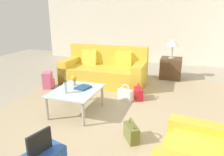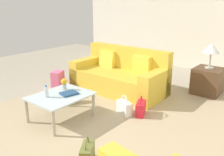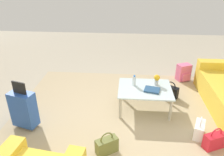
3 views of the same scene
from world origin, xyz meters
The scene contains 15 objects.
ground_plane centered at (0.00, 0.00, 0.00)m, with size 12.00×12.00×0.00m, color #A89E89.
wall_left centered at (-5.06, 0.00, 1.55)m, with size 0.12×8.00×3.10m, color silver.
area_rug centered at (-0.60, 0.20, 0.00)m, with size 5.20×4.40×0.01m, color tan.
couch centered at (-2.20, -0.60, 0.31)m, with size 0.96×2.11×0.95m.
coffee_table centered at (-0.40, -0.50, 0.39)m, with size 0.97×0.78×0.44m.
water_bottle centered at (-0.20, -0.60, 0.54)m, with size 0.06×0.06×0.20m.
coffee_table_book centered at (-0.52, -0.42, 0.46)m, with size 0.27×0.22×0.03m, color navy.
flower_vase centered at (-0.62, -0.65, 0.57)m, with size 0.11×0.11×0.21m.
side_table centered at (-3.20, 1.00, 0.28)m, with size 0.57×0.57×0.57m, color #513823.
table_lamp centered at (-3.20, 1.00, 0.99)m, with size 0.34×0.34×0.54m.
handbag_white centered at (-1.23, 0.21, 0.13)m, with size 0.25×0.35×0.36m.
handbag_black centered at (-0.97, -0.96, 0.13)m, with size 0.35×0.29×0.36m.
handbag_red centered at (-1.39, 0.46, 0.13)m, with size 0.35×0.26×0.36m.
handbag_olive centered at (0.19, 0.68, 0.13)m, with size 0.34×0.29×0.36m.
backpack_pink centered at (-1.40, -1.79, 0.19)m, with size 0.35×0.33×0.40m.
Camera 1 is at (2.93, 1.28, 1.81)m, focal length 35.00 mm.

